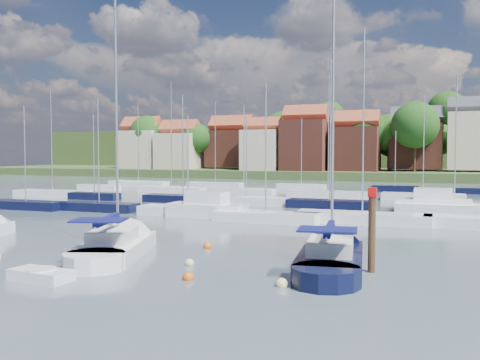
% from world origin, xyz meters
% --- Properties ---
extents(ground, '(260.00, 260.00, 0.00)m').
position_xyz_m(ground, '(0.00, 40.00, 0.00)').
color(ground, '#3F4D56').
rests_on(ground, ground).
extents(sailboat_centre, '(6.53, 12.03, 15.83)m').
position_xyz_m(sailboat_centre, '(-3.25, 3.34, 0.35)').
color(sailboat_centre, white).
rests_on(sailboat_centre, ground).
extents(sailboat_navy, '(4.52, 11.79, 15.92)m').
position_xyz_m(sailboat_navy, '(8.95, 4.25, 0.36)').
color(sailboat_navy, black).
rests_on(sailboat_navy, ground).
extents(tender, '(3.06, 1.66, 0.63)m').
position_xyz_m(tender, '(-2.61, -4.19, 0.24)').
color(tender, white).
rests_on(tender, ground).
extents(timber_piling, '(0.40, 0.40, 6.33)m').
position_xyz_m(timber_piling, '(11.11, 2.77, 1.05)').
color(timber_piling, '#4C331E').
rests_on(timber_piling, ground).
extents(buoy_d, '(0.53, 0.53, 0.53)m').
position_xyz_m(buoy_d, '(3.54, -1.73, 0.00)').
color(buoy_d, '#D85914').
rests_on(buoy_d, ground).
extents(buoy_e, '(0.53, 0.53, 0.53)m').
position_xyz_m(buoy_e, '(1.07, 5.89, 0.00)').
color(buoy_e, '#D85914').
rests_on(buoy_e, ground).
extents(buoy_f, '(0.55, 0.55, 0.55)m').
position_xyz_m(buoy_f, '(7.84, -1.40, 0.00)').
color(buoy_f, beige).
rests_on(buoy_f, ground).
extents(buoy_g, '(0.48, 0.48, 0.48)m').
position_xyz_m(buoy_g, '(2.22, 1.09, 0.00)').
color(buoy_g, beige).
rests_on(buoy_g, ground).
extents(marina_field, '(79.62, 41.41, 15.93)m').
position_xyz_m(marina_field, '(1.91, 35.15, 0.43)').
color(marina_field, white).
rests_on(marina_field, ground).
extents(far_shore_town, '(212.46, 90.00, 22.27)m').
position_xyz_m(far_shore_town, '(2.23, 132.67, 4.61)').
color(far_shore_town, '#424F27').
rests_on(far_shore_town, ground).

